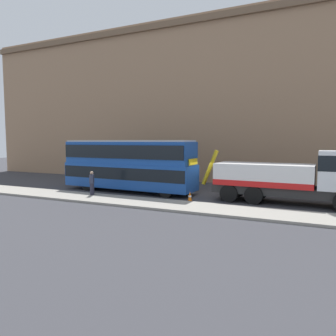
% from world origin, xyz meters
% --- Properties ---
extents(ground_plane, '(120.00, 120.00, 0.00)m').
position_xyz_m(ground_plane, '(0.00, 0.00, 0.00)').
color(ground_plane, '#38383D').
extents(near_kerb, '(60.00, 2.80, 0.15)m').
position_xyz_m(near_kerb, '(0.00, -4.20, 0.07)').
color(near_kerb, gray).
rests_on(near_kerb, ground_plane).
extents(building_facade, '(60.00, 1.50, 16.00)m').
position_xyz_m(building_facade, '(0.00, 8.06, 8.07)').
color(building_facade, '#9E7A5B').
rests_on(building_facade, ground_plane).
extents(recovery_tow_truck, '(10.19, 3.04, 3.67)m').
position_xyz_m(recovery_tow_truck, '(5.79, -0.42, 1.76)').
color(recovery_tow_truck, '#2D2D2D').
rests_on(recovery_tow_truck, ground_plane).
extents(double_decker_bus, '(11.13, 3.04, 4.06)m').
position_xyz_m(double_decker_bus, '(-6.30, -0.39, 2.23)').
color(double_decker_bus, '#19479E').
rests_on(double_decker_bus, ground_plane).
extents(pedestrian_onlooker, '(0.40, 0.47, 1.71)m').
position_xyz_m(pedestrian_onlooker, '(-7.41, -3.54, 0.99)').
color(pedestrian_onlooker, '#232333').
rests_on(pedestrian_onlooker, near_kerb).
extents(traffic_cone_near_bus, '(0.36, 0.36, 0.72)m').
position_xyz_m(traffic_cone_near_bus, '(-0.36, -2.44, 0.34)').
color(traffic_cone_near_bus, orange).
rests_on(traffic_cone_near_bus, ground_plane).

